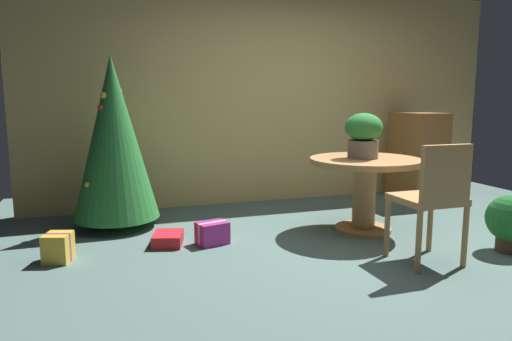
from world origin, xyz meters
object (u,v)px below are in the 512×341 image
Objects in this scene: gift_box_red at (168,239)px; wooden_cabinet at (417,157)px; wooden_chair_near at (434,195)px; holiday_tree at (114,138)px; potted_plant at (510,220)px; gift_box_gold at (58,248)px; gift_box_purple at (212,233)px; flower_vase at (363,134)px; round_dining_table at (365,179)px.

wooden_cabinet is (3.23, 0.86, 0.50)m from gift_box_red.
holiday_tree reaches higher than wooden_chair_near.
potted_plant is (0.83, 0.05, -0.28)m from wooden_chair_near.
gift_box_red is 1.42× the size of gift_box_gold.
gift_box_gold is (-1.26, -0.06, 0.02)m from gift_box_purple.
flower_vase reaches higher than gift_box_red.
wooden_chair_near reaches higher than round_dining_table.
holiday_tree is at bearing 158.49° from round_dining_table.
holiday_tree is (-2.23, 0.88, -0.05)m from flower_vase.
flower_vase is 2.40m from holiday_tree.
wooden_cabinet reaches higher than gift_box_purple.
flower_vase reaches higher than wooden_chair_near.
wooden_cabinet is at bearing 74.55° from potted_plant.
gift_box_gold is (-0.48, -0.88, -0.78)m from holiday_tree.
gift_box_purple is at bearing 2.70° from gift_box_gold.
gift_box_purple is at bearing 144.87° from wooden_chair_near.
wooden_chair_near is at bearing -90.00° from round_dining_table.
wooden_cabinet is (3.62, 0.13, -0.35)m from holiday_tree.
potted_plant reaches higher than gift_box_gold.
flower_vase is 1.69m from gift_box_purple.
gift_box_gold is at bearing 179.89° from round_dining_table.
wooden_cabinet reaches higher than gift_box_red.
gift_box_gold is (-0.88, -0.16, 0.06)m from gift_box_red.
wooden_chair_near reaches higher than gift_box_gold.
round_dining_table reaches higher than gift_box_gold.
gift_box_purple is (-1.48, 1.04, -0.45)m from wooden_chair_near.
potted_plant is at bearing -105.45° from wooden_cabinet.
wooden_cabinet reaches higher than gift_box_gold.
gift_box_red is at bearing 175.21° from flower_vase.
holiday_tree is at bearing 140.38° from wooden_chair_near.
holiday_tree is 1.27m from gift_box_gold.
gift_box_gold is (-2.74, 0.98, -0.44)m from wooden_chair_near.
potted_plant reaches higher than gift_box_red.
potted_plant is (3.57, -0.93, 0.16)m from gift_box_gold.
wooden_cabinet reaches higher than wooden_chair_near.
wooden_chair_near is at bearing -88.46° from flower_vase.
gift_box_gold is 3.69m from potted_plant.
gift_box_purple is at bearing 177.77° from flower_vase.
round_dining_table is 1.54m from gift_box_purple.
gift_box_purple is at bearing -14.37° from gift_box_red.
round_dining_table is at bearing -21.51° from holiday_tree.
holiday_tree reaches higher than potted_plant.
wooden_chair_near is 1.87m from gift_box_purple.
flower_vase is 0.45× the size of wooden_chair_near.
wooden_chair_near is 2.42m from wooden_cabinet.
wooden_chair_near is 3.62× the size of gift_box_gold.
gift_box_gold is 4.25m from wooden_cabinet.
gift_box_red is (0.40, -0.73, -0.84)m from holiday_tree.
flower_vase is at bearing 163.35° from round_dining_table.
round_dining_table is at bearing -143.31° from wooden_cabinet.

